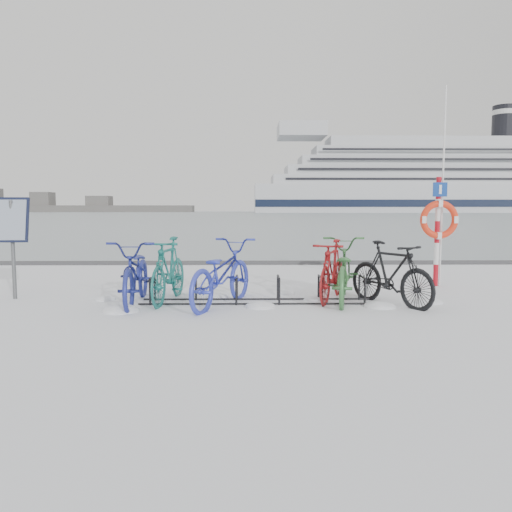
# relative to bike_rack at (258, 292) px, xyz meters

# --- Properties ---
(ground) EXTENTS (900.00, 900.00, 0.00)m
(ground) POSITION_rel_bike_rack_xyz_m (0.00, 0.00, -0.18)
(ground) COLOR white
(ground) RESTS_ON ground
(ice_sheet) EXTENTS (400.00, 298.00, 0.02)m
(ice_sheet) POSITION_rel_bike_rack_xyz_m (0.00, 155.00, -0.17)
(ice_sheet) COLOR #96A2A9
(ice_sheet) RESTS_ON ground
(quay_edge) EXTENTS (400.00, 0.25, 0.10)m
(quay_edge) POSITION_rel_bike_rack_xyz_m (0.00, 5.90, -0.13)
(quay_edge) COLOR #3F3F42
(quay_edge) RESTS_ON ground
(bike_rack) EXTENTS (4.00, 0.48, 0.46)m
(bike_rack) POSITION_rel_bike_rack_xyz_m (0.00, 0.00, 0.00)
(bike_rack) COLOR black
(bike_rack) RESTS_ON ground
(info_board) EXTENTS (0.61, 0.26, 1.81)m
(info_board) POSITION_rel_bike_rack_xyz_m (-4.34, 0.39, 1.12)
(info_board) COLOR #595B5E
(info_board) RESTS_ON ground
(lifebuoy_station) EXTENTS (0.79, 0.23, 4.10)m
(lifebuoy_station) POSITION_rel_bike_rack_xyz_m (3.76, 1.75, 1.20)
(lifebuoy_station) COLOR #B10E1A
(lifebuoy_station) RESTS_ON ground
(cruise_ferry) EXTENTS (136.96, 25.83, 45.00)m
(cruise_ferry) POSITION_rel_bike_rack_xyz_m (69.96, 205.23, 12.08)
(cruise_ferry) COLOR silver
(cruise_ferry) RESTS_ON ground
(shoreline) EXTENTS (180.00, 12.00, 9.50)m
(shoreline) POSITION_rel_bike_rack_xyz_m (-122.02, 260.00, 2.61)
(shoreline) COLOR #505050
(shoreline) RESTS_ON ground
(bike_0) EXTENTS (0.87, 2.19, 1.13)m
(bike_0) POSITION_rel_bike_rack_xyz_m (-2.05, -0.04, 0.38)
(bike_0) COLOR navy
(bike_0) RESTS_ON ground
(bike_1) EXTENTS (0.78, 1.98, 1.16)m
(bike_1) POSITION_rel_bike_rack_xyz_m (-1.54, 0.15, 0.40)
(bike_1) COLOR #1A6A62
(bike_1) RESTS_ON ground
(bike_2) EXTENTS (1.53, 2.29, 1.14)m
(bike_2) POSITION_rel_bike_rack_xyz_m (-0.61, -0.22, 0.39)
(bike_2) COLOR #313EBD
(bike_2) RESTS_ON ground
(bike_3) EXTENTS (1.15, 1.90, 1.10)m
(bike_3) POSITION_rel_bike_rack_xyz_m (1.33, 0.27, 0.37)
(bike_3) COLOR maroon
(bike_3) RESTS_ON ground
(bike_4) EXTENTS (1.18, 2.27, 1.13)m
(bike_4) POSITION_rel_bike_rack_xyz_m (1.49, 0.16, 0.39)
(bike_4) COLOR #366F38
(bike_4) RESTS_ON ground
(bike_5) EXTENTS (1.40, 1.84, 1.10)m
(bike_5) POSITION_rel_bike_rack_xyz_m (2.24, -0.18, 0.37)
(bike_5) COLOR black
(bike_5) RESTS_ON ground
(snow_drifts) EXTENTS (6.07, 2.03, 0.21)m
(snow_drifts) POSITION_rel_bike_rack_xyz_m (0.16, -0.19, -0.18)
(snow_drifts) COLOR white
(snow_drifts) RESTS_ON ground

